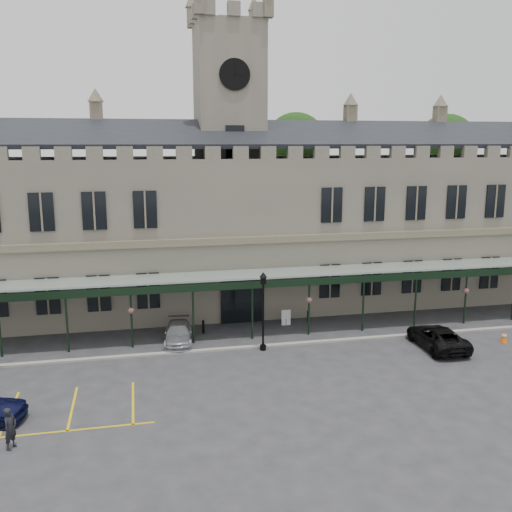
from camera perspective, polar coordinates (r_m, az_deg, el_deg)
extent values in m
plane|color=#2D2D30|center=(32.80, 2.24, -12.39)|extent=(140.00, 140.00, 0.00)
cube|color=#625D52|center=(46.26, -2.59, 2.39)|extent=(60.00, 10.00, 12.00)
cube|color=brown|center=(41.19, -1.40, 1.57)|extent=(60.00, 0.35, 0.50)
cube|color=black|center=(43.23, -2.13, 12.14)|extent=(60.00, 4.77, 2.20)
cube|color=black|center=(48.16, -3.18, 12.05)|extent=(60.00, 4.77, 2.20)
cube|color=black|center=(42.21, -1.39, -4.18)|extent=(3.20, 0.18, 3.80)
cube|color=#625D52|center=(45.74, -2.65, 8.59)|extent=(5.00, 5.00, 22.00)
cylinder|color=silver|center=(43.43, -2.16, 17.69)|extent=(2.20, 0.12, 2.20)
cylinder|color=black|center=(43.36, -2.14, 17.70)|extent=(2.30, 0.04, 2.30)
cube|color=black|center=(43.17, -2.11, 11.08)|extent=(1.40, 0.12, 2.80)
cube|color=#8C9E93|center=(39.86, -0.90, -1.85)|extent=(50.00, 4.00, 0.40)
cube|color=black|center=(38.01, -0.32, -2.89)|extent=(50.00, 0.18, 0.50)
cube|color=gray|center=(37.74, 0.16, -9.02)|extent=(60.00, 0.40, 0.12)
cylinder|color=#332314|center=(56.71, 3.90, 4.04)|extent=(0.70, 0.70, 12.00)
sphere|color=black|center=(56.25, 4.00, 11.13)|extent=(6.00, 6.00, 6.00)
cylinder|color=#332314|center=(62.99, 18.08, 4.24)|extent=(0.70, 0.70, 12.00)
sphere|color=black|center=(62.58, 18.48, 10.60)|extent=(6.00, 6.00, 6.00)
cylinder|color=black|center=(37.24, 0.71, -9.13)|extent=(0.40, 0.40, 0.33)
cylinder|color=black|center=(36.57, 0.72, -6.11)|extent=(0.13, 0.13, 4.45)
cube|color=black|center=(35.93, 0.73, -2.47)|extent=(0.31, 0.31, 0.45)
cone|color=black|center=(35.84, 0.73, -1.87)|extent=(0.49, 0.49, 0.33)
cube|color=#DF6107|center=(42.09, 23.52, -7.88)|extent=(0.40, 0.40, 0.04)
cone|color=#DF6107|center=(41.98, 23.56, -7.43)|extent=(0.47, 0.47, 0.74)
cylinder|color=silver|center=(41.95, 23.57, -7.29)|extent=(0.31, 0.31, 0.11)
cylinder|color=black|center=(42.06, 3.02, -6.61)|extent=(0.06, 0.06, 0.48)
cube|color=silver|center=(41.96, 3.02, -6.17)|extent=(0.68, 0.05, 1.16)
cylinder|color=black|center=(40.37, -5.29, -7.07)|extent=(0.17, 0.17, 0.96)
cylinder|color=black|center=(43.01, 5.21, -5.99)|extent=(0.15, 0.15, 0.83)
imported|color=#989AA0|center=(38.72, -7.78, -7.68)|extent=(2.22, 4.57, 1.28)
imported|color=black|center=(39.23, 17.67, -7.74)|extent=(2.57, 5.32, 1.46)
imported|color=black|center=(28.05, -23.35, -15.55)|extent=(0.73, 0.82, 1.89)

